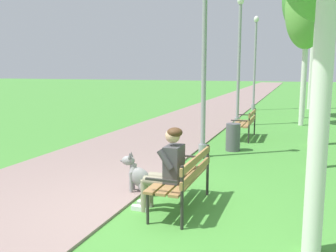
{
  "coord_description": "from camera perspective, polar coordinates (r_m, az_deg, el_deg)",
  "views": [
    {
      "loc": [
        1.97,
        -4.57,
        2.06
      ],
      "look_at": [
        -0.52,
        2.36,
        0.9
      ],
      "focal_mm": 38.8,
      "sensor_mm": 36.0,
      "label": 1
    }
  ],
  "objects": [
    {
      "name": "lamp_post_mid",
      "position": [
        13.47,
        11.08,
        10.13
      ],
      "size": [
        0.24,
        0.24,
        4.6
      ],
      "color": "gray",
      "rests_on": "ground"
    },
    {
      "name": "ground_plane",
      "position": [
        5.39,
        -3.35,
        -13.52
      ],
      "size": [
        120.0,
        120.0,
        0.0
      ],
      "primitive_type": "plane",
      "color": "#478E38"
    },
    {
      "name": "dog_grey",
      "position": [
        6.08,
        -4.06,
        -8.28
      ],
      "size": [
        0.83,
        0.34,
        0.71
      ],
      "color": "gray",
      "rests_on": "ground"
    },
    {
      "name": "park_bench_near",
      "position": [
        5.38,
        2.61,
        -7.75
      ],
      "size": [
        0.55,
        1.5,
        0.85
      ],
      "color": "olive",
      "rests_on": "ground"
    },
    {
      "name": "lamp_post_near",
      "position": [
        8.45,
        5.7,
        11.25
      ],
      "size": [
        0.24,
        0.24,
        4.66
      ],
      "color": "gray",
      "rests_on": "ground"
    },
    {
      "name": "lamp_post_far",
      "position": [
        18.89,
        13.48,
        9.71
      ],
      "size": [
        0.24,
        0.24,
        4.64
      ],
      "color": "gray",
      "rests_on": "ground"
    },
    {
      "name": "litter_bin",
      "position": [
        9.35,
        10.18,
        -1.74
      ],
      "size": [
        0.36,
        0.36,
        0.7
      ],
      "primitive_type": "cylinder",
      "color": "#515156",
      "rests_on": "ground"
    },
    {
      "name": "birch_tree_fourth",
      "position": [
        14.31,
        21.04,
        16.69
      ],
      "size": [
        1.52,
        1.59,
        5.58
      ],
      "color": "silver",
      "rests_on": "ground"
    },
    {
      "name": "person_seated_on_near_bench",
      "position": [
        5.23,
        -0.19,
        -6.34
      ],
      "size": [
        0.74,
        0.49,
        1.25
      ],
      "color": "gray",
      "rests_on": "ground"
    },
    {
      "name": "birch_tree_sixth",
      "position": [
        20.42,
        22.14,
        17.25
      ],
      "size": [
        1.52,
        1.61,
        6.65
      ],
      "color": "silver",
      "rests_on": "ground"
    },
    {
      "name": "paved_path",
      "position": [
        28.92,
        11.86,
        4.69
      ],
      "size": [
        3.3,
        60.0,
        0.04
      ],
      "primitive_type": "cube",
      "color": "gray",
      "rests_on": "ground"
    },
    {
      "name": "park_bench_mid",
      "position": [
        11.03,
        12.14,
        0.67
      ],
      "size": [
        0.55,
        1.5,
        0.85
      ],
      "color": "olive",
      "rests_on": "ground"
    }
  ]
}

